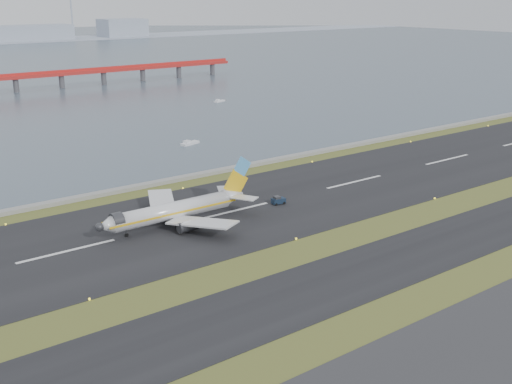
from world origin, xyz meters
TOP-DOWN VIEW (x-y plane):
  - ground at (0.00, 0.00)m, footprint 1000.00×1000.00m
  - taxiway_strip at (0.00, -12.00)m, footprint 1000.00×18.00m
  - runway_strip at (0.00, 30.00)m, footprint 1000.00×45.00m
  - seawall at (0.00, 60.00)m, footprint 1000.00×2.50m
  - red_pier at (20.00, 250.00)m, footprint 260.00×5.00m
  - airliner at (-14.59, 30.05)m, footprint 38.52×32.89m
  - pushback_tug at (11.72, 27.79)m, footprint 3.44×2.29m
  - workboat_near at (28.04, 94.92)m, footprint 7.44×4.10m
  - workboat_far at (85.33, 161.74)m, footprint 6.44×3.64m

SIDE VIEW (x-z plane):
  - ground at x=0.00m, z-range 0.00..0.00m
  - taxiway_strip at x=0.00m, z-range 0.00..0.10m
  - runway_strip at x=0.00m, z-range 0.00..0.10m
  - workboat_far at x=85.33m, z-range -0.27..1.22m
  - seawall at x=0.00m, z-range 0.00..1.00m
  - workboat_near at x=28.04m, z-range -0.32..1.41m
  - pushback_tug at x=11.72m, z-range -0.03..2.03m
  - airliner at x=-14.59m, z-range -2.94..9.86m
  - red_pier at x=20.00m, z-range 2.18..12.38m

